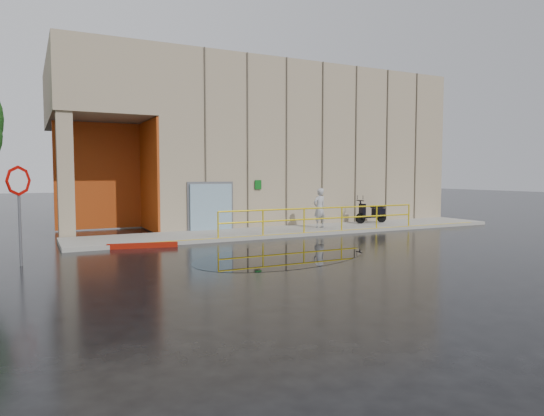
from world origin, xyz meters
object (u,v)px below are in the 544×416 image
Objects in this scene: scooter at (372,207)px; red_curb at (143,245)px; stop_sign at (19,194)px; person at (319,208)px.

scooter reaches higher than red_curb.
red_curb is at bearing 4.06° from stop_sign.
scooter is at bearing -7.21° from stop_sign.
stop_sign reaches higher than scooter.
stop_sign is (-12.01, -3.34, 0.99)m from person.
person is 0.75× the size of red_curb.
scooter is (3.48, 0.65, -0.10)m from person.
red_curb is (-11.74, -2.18, -0.86)m from scooter.
scooter is at bearing 179.76° from person.
stop_sign is at bearing 4.73° from person.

